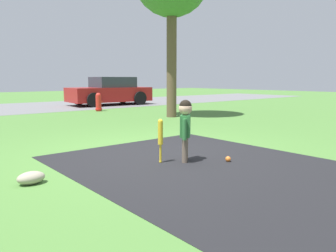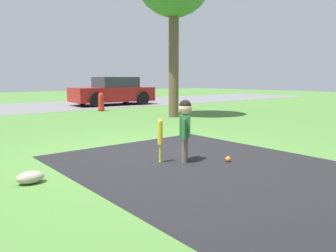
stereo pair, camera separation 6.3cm
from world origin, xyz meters
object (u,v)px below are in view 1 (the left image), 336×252
child (185,122)px  fire_hydrant (99,102)px  baseball_bat (160,135)px  sports_ball (228,159)px  parked_car (110,92)px

child → fire_hydrant: bearing=27.4°
baseball_bat → sports_ball: size_ratio=7.98×
fire_hydrant → parked_car: size_ratio=0.18×
child → fire_hydrant: (2.83, 7.96, -0.25)m
baseball_bat → fire_hydrant: fire_hydrant is taller
fire_hydrant → parked_car: 3.21m
child → sports_ball: (0.48, -0.43, -0.56)m
sports_ball → parked_car: size_ratio=0.02×
child → parked_car: bearing=22.4°
sports_ball → parked_car: bearing=68.4°
baseball_bat → parked_car: parked_car is taller
fire_hydrant → sports_ball: bearing=-105.6°
sports_ball → child: bearing=138.3°
fire_hydrant → parked_car: parked_car is taller
child → sports_ball: 0.86m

